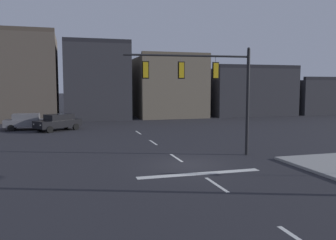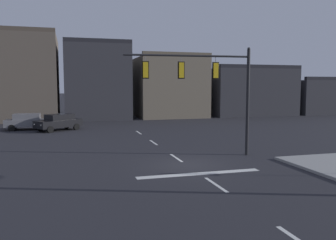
{
  "view_description": "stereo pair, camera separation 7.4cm",
  "coord_description": "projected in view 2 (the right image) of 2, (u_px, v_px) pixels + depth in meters",
  "views": [
    {
      "loc": [
        -6.17,
        -17.9,
        4.34
      ],
      "look_at": [
        -0.25,
        2.93,
        2.23
      ],
      "focal_mm": 37.29,
      "sensor_mm": 36.0,
      "label": 1
    },
    {
      "loc": [
        -6.1,
        -17.92,
        4.34
      ],
      "look_at": [
        -0.25,
        2.93,
        2.23
      ],
      "focal_mm": 37.29,
      "sensor_mm": 36.0,
      "label": 2
    }
  ],
  "objects": [
    {
      "name": "car_lot_nearside",
      "position": [
        59.0,
        122.0,
        34.08
      ],
      "size": [
        4.65,
        3.97,
        1.61
      ],
      "color": "black",
      "rests_on": "ground"
    },
    {
      "name": "lane_centreline",
      "position": [
        176.0,
        158.0,
        21.15
      ],
      "size": [
        0.16,
        26.4,
        0.01
      ],
      "color": "silver",
      "rests_on": "ground"
    },
    {
      "name": "building_row",
      "position": [
        161.0,
        87.0,
        49.98
      ],
      "size": [
        58.08,
        13.95,
        11.11
      ],
      "color": "brown",
      "rests_on": "ground"
    },
    {
      "name": "signal_mast_near_side",
      "position": [
        209.0,
        81.0,
        21.12
      ],
      "size": [
        7.8,
        0.78,
        6.72
      ],
      "color": "black",
      "rests_on": "ground"
    },
    {
      "name": "car_lot_middle",
      "position": [
        28.0,
        121.0,
        34.71
      ],
      "size": [
        4.48,
        1.97,
        1.61
      ],
      "color": "slate",
      "rests_on": "ground"
    },
    {
      "name": "stop_bar_paint",
      "position": [
        200.0,
        174.0,
        17.32
      ],
      "size": [
        6.4,
        0.5,
        0.01
      ],
      "primitive_type": "cube",
      "color": "silver",
      "rests_on": "ground"
    },
    {
      "name": "ground_plane",
      "position": [
        187.0,
        165.0,
        19.23
      ],
      "size": [
        400.0,
        400.0,
        0.0
      ],
      "primitive_type": "plane",
      "color": "#232328"
    }
  ]
}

